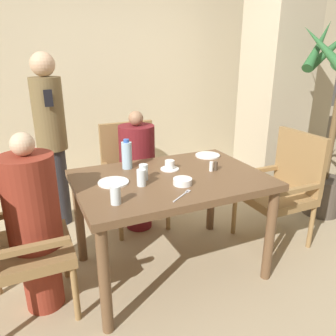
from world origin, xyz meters
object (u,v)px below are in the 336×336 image
at_px(glass_tall_mid, 115,195).
at_px(bowl_small, 183,181).
at_px(potted_palm, 332,135).
at_px(glass_tall_far, 144,172).
at_px(diner_in_far_chair, 138,170).
at_px(chair_right_side, 283,185).
at_px(diner_in_left_chair, 35,223).
at_px(standing_host, 52,137).
at_px(teacup_with_saucer, 170,166).
at_px(chair_far_side, 133,171).
at_px(plate_main_left, 208,155).
at_px(water_bottle, 127,155).
at_px(plate_main_right, 113,182).
at_px(chair_left_side, 10,241).
at_px(glass_tall_near, 141,178).

bearing_deg(glass_tall_mid, bowl_small, 11.87).
distance_m(potted_palm, glass_tall_far, 2.02).
distance_m(diner_in_far_chair, chair_right_side, 1.29).
xyz_separation_m(diner_in_left_chair, standing_host, (0.25, 1.12, 0.26)).
bearing_deg(chair_right_side, teacup_with_saucer, 172.10).
xyz_separation_m(chair_far_side, potted_palm, (1.82, -0.65, 0.31)).
bearing_deg(glass_tall_mid, diner_in_far_chair, 64.26).
relative_size(diner_in_left_chair, teacup_with_saucer, 8.42).
xyz_separation_m(diner_in_far_chair, plate_main_left, (0.49, -0.41, 0.20)).
relative_size(standing_host, teacup_with_saucer, 11.47).
bearing_deg(teacup_with_saucer, potted_palm, 2.25).
bearing_deg(water_bottle, plate_main_right, -125.61).
relative_size(chair_left_side, plate_main_right, 4.66).
distance_m(chair_left_side, glass_tall_mid, 0.72).
height_order(diner_in_far_chair, plate_main_right, diner_in_far_chair).
xyz_separation_m(chair_left_side, diner_in_left_chair, (0.15, 0.00, 0.08)).
bearing_deg(glass_tall_mid, glass_tall_far, 45.95).
height_order(diner_in_far_chair, potted_palm, potted_palm).
bearing_deg(standing_host, glass_tall_far, -66.33).
bearing_deg(chair_far_side, glass_tall_near, -104.63).
relative_size(diner_in_far_chair, glass_tall_far, 10.11).
bearing_deg(chair_far_side, potted_palm, -19.75).
height_order(diner_in_far_chair, glass_tall_mid, diner_in_far_chair).
height_order(bowl_small, glass_tall_near, glass_tall_near).
bearing_deg(plate_main_right, chair_right_side, -1.94).
bearing_deg(plate_main_left, diner_in_left_chair, -167.55).
relative_size(chair_left_side, potted_palm, 0.48).
distance_m(bowl_small, water_bottle, 0.52).
bearing_deg(chair_left_side, plate_main_right, 4.26).
bearing_deg(teacup_with_saucer, standing_host, 126.65).
height_order(chair_far_side, plate_main_left, chair_far_side).
distance_m(chair_left_side, diner_in_left_chair, 0.17).
height_order(chair_far_side, plate_main_right, chair_far_side).
xyz_separation_m(chair_far_side, glass_tall_near, (-0.24, -0.93, 0.30)).
xyz_separation_m(water_bottle, glass_tall_near, (-0.02, -0.36, -0.05)).
bearing_deg(potted_palm, plate_main_left, 175.64).
relative_size(teacup_with_saucer, glass_tall_mid, 1.26).
height_order(glass_tall_near, glass_tall_far, same).
distance_m(standing_host, glass_tall_far, 1.20).
relative_size(chair_right_side, standing_host, 0.60).
relative_size(chair_left_side, teacup_with_saucer, 6.90).
xyz_separation_m(chair_left_side, standing_host, (0.39, 1.12, 0.34)).
bearing_deg(potted_palm, diner_in_far_chair, 164.45).
distance_m(chair_far_side, standing_host, 0.80).
bearing_deg(glass_tall_mid, standing_host, 98.27).
relative_size(chair_left_side, diner_in_far_chair, 0.86).
bearing_deg(bowl_small, glass_tall_far, 137.46).
distance_m(bowl_small, glass_tall_far, 0.28).
distance_m(chair_far_side, plate_main_left, 0.78).
bearing_deg(chair_right_side, chair_left_side, 180.00).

